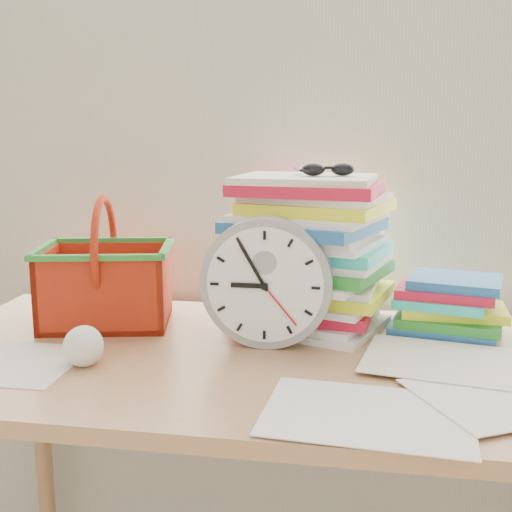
% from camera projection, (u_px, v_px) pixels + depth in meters
% --- Properties ---
extents(curtain, '(2.40, 0.01, 2.50)m').
position_uv_depth(curtain, '(291.00, 77.00, 1.50)').
color(curtain, beige).
rests_on(curtain, room_shell).
extents(desk, '(1.40, 0.70, 0.75)m').
position_uv_depth(desk, '(265.00, 390.00, 1.26)').
color(desk, '#AA7A4F').
rests_on(desk, ground).
extents(paper_stack, '(0.39, 0.34, 0.33)m').
position_uv_depth(paper_stack, '(310.00, 253.00, 1.39)').
color(paper_stack, white).
rests_on(paper_stack, desk).
extents(clock, '(0.26, 0.05, 0.26)m').
position_uv_depth(clock, '(267.00, 282.00, 1.27)').
color(clock, gray).
rests_on(clock, desk).
extents(sunglasses, '(0.15, 0.14, 0.03)m').
position_uv_depth(sunglasses, '(328.00, 169.00, 1.35)').
color(sunglasses, black).
rests_on(sunglasses, paper_stack).
extents(book_stack, '(0.26, 0.22, 0.12)m').
position_uv_depth(book_stack, '(447.00, 305.00, 1.37)').
color(book_stack, white).
rests_on(book_stack, desk).
extents(basket, '(0.32, 0.27, 0.28)m').
position_uv_depth(basket, '(105.00, 262.00, 1.42)').
color(basket, red).
rests_on(basket, desk).
extents(crumpled_ball, '(0.08, 0.08, 0.08)m').
position_uv_depth(crumpled_ball, '(83.00, 346.00, 1.18)').
color(crumpled_ball, white).
rests_on(crumpled_ball, desk).
extents(scattered_papers, '(1.26, 0.42, 0.02)m').
position_uv_depth(scattered_papers, '(265.00, 351.00, 1.24)').
color(scattered_papers, white).
rests_on(scattered_papers, desk).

